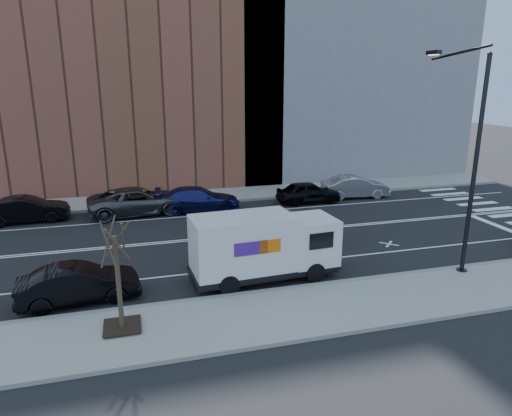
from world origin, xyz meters
TOP-DOWN VIEW (x-y plane):
  - ground at (0.00, 0.00)m, footprint 120.00×120.00m
  - sidewalk_near at (0.00, -8.80)m, footprint 44.00×3.60m
  - sidewalk_far at (0.00, 8.80)m, footprint 44.00×3.60m
  - curb_near at (0.00, -7.00)m, footprint 44.00×0.25m
  - curb_far at (0.00, 7.00)m, footprint 44.00×0.25m
  - crosswalk at (16.00, 0.00)m, footprint 3.00×14.00m
  - road_markings at (0.00, 0.00)m, footprint 40.00×8.60m
  - bldg_brick at (-8.00, 15.60)m, footprint 26.00×10.00m
  - bldg_concrete at (12.00, 15.60)m, footprint 20.00×10.00m
  - streetlight at (7.00, -6.91)m, footprint 0.44×4.02m
  - street_tree at (-7.00, -8.40)m, footprint 1.20×1.20m
  - fedex_van at (-1.34, -5.60)m, footprint 6.25×2.49m
  - far_parked_b at (-12.35, 5.71)m, footprint 4.68×1.89m
  - far_parked_c at (-6.08, 5.70)m, footprint 6.26×3.43m
  - far_parked_d at (-2.40, 5.44)m, footprint 5.40×2.48m
  - far_parked_e at (5.09, 5.38)m, footprint 4.33×1.74m
  - far_parked_f at (8.80, 5.86)m, footprint 4.83×1.99m
  - driving_sedan at (1.06, -1.99)m, footprint 5.06×2.03m
  - near_parked_rear_a at (-8.52, -5.73)m, footprint 4.48×1.94m

SIDE VIEW (x-z plane):
  - ground at x=0.00m, z-range 0.00..0.00m
  - crosswalk at x=16.00m, z-range 0.00..0.01m
  - road_markings at x=0.00m, z-range 0.00..0.01m
  - sidewalk_near at x=0.00m, z-range 0.00..0.15m
  - sidewalk_far at x=0.00m, z-range 0.00..0.15m
  - curb_near at x=0.00m, z-range 0.00..0.17m
  - curb_far at x=0.00m, z-range 0.00..0.17m
  - near_parked_rear_a at x=-8.52m, z-range 0.00..1.43m
  - far_parked_e at x=5.09m, z-range 0.00..1.47m
  - far_parked_b at x=-12.35m, z-range 0.00..1.51m
  - far_parked_d at x=-2.40m, z-range 0.00..1.53m
  - far_parked_f at x=8.80m, z-range 0.00..1.56m
  - driving_sedan at x=1.06m, z-range 0.00..1.63m
  - far_parked_c at x=-6.08m, z-range 0.00..1.66m
  - street_tree at x=-7.00m, z-range -0.42..3.33m
  - fedex_van at x=-1.34m, z-range 0.07..2.87m
  - streetlight at x=7.00m, z-range 0.41..9.75m
  - bldg_brick at x=-8.00m, z-range 0.00..22.00m
  - bldg_concrete at x=12.00m, z-range 0.00..26.00m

